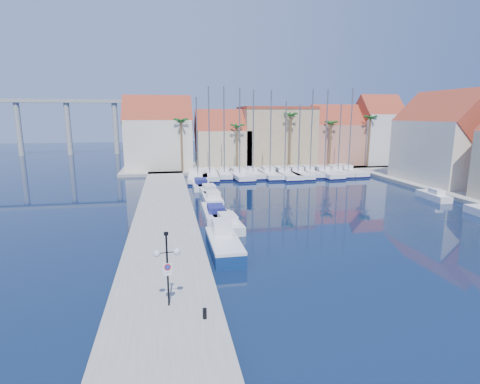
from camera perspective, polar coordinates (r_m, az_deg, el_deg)
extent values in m
plane|color=black|center=(28.30, 7.40, -9.87)|extent=(260.00, 260.00, 0.00)
cube|color=gray|center=(39.75, -11.36, -3.30)|extent=(6.00, 77.00, 0.50)
cube|color=gray|center=(75.93, 3.23, 3.96)|extent=(54.00, 16.00, 0.50)
cylinder|color=black|center=(20.05, -10.99, -11.49)|extent=(0.10, 0.10, 4.04)
cylinder|color=black|center=(19.71, -11.83, -9.10)|extent=(0.51, 0.09, 0.05)
cylinder|color=black|center=(19.74, -10.35, -9.01)|extent=(0.51, 0.09, 0.05)
sphere|color=white|center=(19.70, -12.57, -9.14)|extent=(0.36, 0.36, 0.36)
sphere|color=white|center=(19.75, -9.61, -8.96)|extent=(0.36, 0.36, 0.36)
cube|color=black|center=(19.39, -11.21, -6.25)|extent=(0.23, 0.14, 0.16)
cube|color=white|center=(19.96, -10.99, -11.29)|extent=(0.51, 0.07, 0.51)
cylinder|color=red|center=(19.92, -10.99, -11.18)|extent=(0.34, 0.04, 0.34)
cylinder|color=#1933A5|center=(19.91, -10.98, -11.19)|extent=(0.24, 0.03, 0.24)
cube|color=white|center=(20.10, -10.95, -12.22)|extent=(0.41, 0.06, 0.14)
cylinder|color=black|center=(19.39, -5.40, -17.96)|extent=(0.21, 0.21, 0.53)
cube|color=navy|center=(28.71, -2.41, -8.43)|extent=(2.18, 6.52, 0.98)
cube|color=white|center=(28.51, -2.42, -7.30)|extent=(2.18, 6.52, 0.22)
cube|color=white|center=(29.55, -2.81, -5.40)|extent=(1.41, 1.74, 1.19)
cube|color=white|center=(35.40, -2.12, -4.67)|extent=(2.47, 6.69, 0.80)
cube|color=white|center=(34.59, -1.89, -3.85)|extent=(1.60, 2.38, 0.60)
cube|color=white|center=(38.72, -3.82, -3.26)|extent=(2.38, 7.18, 0.80)
cube|color=navy|center=(37.86, -3.71, -2.51)|extent=(1.63, 2.52, 0.60)
cube|color=white|center=(45.09, -4.25, -1.14)|extent=(2.08, 6.35, 0.80)
cube|color=white|center=(44.32, -4.17, -0.43)|extent=(1.44, 2.23, 0.60)
cube|color=white|center=(50.02, -4.85, 0.12)|extent=(2.51, 6.57, 0.80)
cube|color=white|center=(49.26, -4.73, 0.78)|extent=(1.60, 2.35, 0.60)
cube|color=white|center=(54.94, -6.04, 1.14)|extent=(2.40, 7.50, 0.80)
cube|color=navy|center=(54.08, -5.98, 1.73)|extent=(1.68, 2.63, 0.60)
cube|color=white|center=(52.70, 27.37, -0.56)|extent=(1.94, 5.20, 0.80)
cube|color=white|center=(52.17, 27.76, 0.08)|extent=(1.25, 1.86, 0.60)
cube|color=white|center=(61.61, -6.43, 2.36)|extent=(3.95, 11.85, 1.00)
cube|color=#0B0E3B|center=(61.66, -6.43, 2.07)|extent=(4.02, 11.92, 0.28)
cube|color=white|center=(62.64, -6.45, 3.25)|extent=(2.39, 3.65, 0.60)
cylinder|color=slate|center=(60.33, -6.57, 8.42)|extent=(0.20, 0.20, 12.10)
cube|color=white|center=(62.49, -4.64, 2.52)|extent=(3.22, 10.06, 1.00)
cube|color=#0B0E3B|center=(62.54, -4.63, 2.23)|extent=(3.28, 10.13, 0.28)
cube|color=white|center=(63.35, -4.69, 3.38)|extent=(1.99, 3.09, 0.60)
cylinder|color=slate|center=(61.27, -4.73, 9.32)|extent=(0.20, 0.20, 13.83)
cube|color=white|center=(63.37, -2.41, 2.68)|extent=(2.61, 8.14, 1.00)
cube|color=#0B0E3B|center=(63.42, -2.41, 2.39)|extent=(2.67, 8.20, 0.28)
cube|color=white|center=(64.04, -2.48, 3.50)|extent=(1.61, 2.50, 0.60)
cylinder|color=slate|center=(62.25, -2.44, 9.41)|extent=(0.20, 0.20, 13.90)
cube|color=white|center=(62.77, -0.17, 2.60)|extent=(3.49, 10.81, 1.00)
cube|color=#0B0E3B|center=(62.82, -0.17, 2.32)|extent=(3.55, 10.87, 0.28)
cube|color=white|center=(63.67, -0.41, 3.46)|extent=(2.15, 3.32, 0.60)
cylinder|color=slate|center=(61.54, -0.05, 9.27)|extent=(0.20, 0.20, 13.63)
cube|color=white|center=(63.85, 1.87, 2.75)|extent=(2.79, 8.49, 1.00)
cube|color=#0B0E3B|center=(63.90, 1.87, 2.47)|extent=(2.86, 8.56, 0.28)
cube|color=white|center=(64.52, 1.66, 3.56)|extent=(1.70, 2.61, 0.60)
cylinder|color=slate|center=(62.75, 2.03, 9.21)|extent=(0.20, 0.20, 13.42)
cube|color=white|center=(64.15, 4.48, 2.76)|extent=(2.95, 10.37, 1.00)
cube|color=#0B0E3B|center=(64.20, 4.48, 2.48)|extent=(3.01, 10.43, 0.28)
cube|color=white|center=(65.02, 4.27, 3.60)|extent=(1.96, 3.14, 0.60)
cylinder|color=slate|center=(62.95, 4.70, 9.17)|extent=(0.20, 0.20, 13.38)
cube|color=white|center=(64.40, 6.64, 2.76)|extent=(3.37, 11.54, 1.00)
cube|color=#0B0E3B|center=(64.45, 6.64, 2.47)|extent=(3.43, 11.60, 0.28)
cube|color=white|center=(65.36, 6.32, 3.60)|extent=(2.20, 3.50, 0.60)
cylinder|color=slate|center=(63.21, 6.95, 8.34)|extent=(0.20, 0.20, 11.64)
cube|color=white|center=(65.42, 8.71, 2.84)|extent=(3.69, 11.44, 1.00)
cube|color=#0B0E3B|center=(65.47, 8.70, 2.56)|extent=(3.75, 11.51, 0.28)
cube|color=white|center=(66.38, 8.47, 3.67)|extent=(2.28, 3.51, 0.60)
cylinder|color=slate|center=(64.25, 9.01, 8.06)|extent=(0.20, 0.20, 11.02)
cube|color=white|center=(66.67, 10.47, 2.94)|extent=(2.42, 9.23, 1.00)
cube|color=#0B0E3B|center=(66.72, 10.46, 2.67)|extent=(2.49, 9.29, 0.28)
cube|color=white|center=(67.41, 10.21, 3.73)|extent=(1.69, 2.77, 0.60)
cylinder|color=slate|center=(65.56, 10.85, 9.23)|extent=(0.20, 0.20, 13.68)
cube|color=white|center=(66.73, 12.52, 2.86)|extent=(3.28, 11.01, 1.00)
cube|color=#0B0E3B|center=(66.78, 12.51, 2.59)|extent=(3.34, 11.07, 0.28)
cube|color=white|center=(67.59, 12.15, 3.67)|extent=(2.12, 3.35, 0.60)
cylinder|color=slate|center=(65.57, 13.01, 9.08)|extent=(0.20, 0.20, 13.53)
cube|color=white|center=(68.35, 14.52, 2.97)|extent=(2.98, 9.69, 1.00)
cube|color=#0B0E3B|center=(68.40, 14.51, 2.71)|extent=(3.04, 9.76, 0.28)
cube|color=white|center=(69.12, 14.25, 3.75)|extent=(1.89, 2.96, 0.60)
cylinder|color=slate|center=(67.30, 14.94, 8.05)|extent=(0.20, 0.20, 11.20)
cube|color=white|center=(69.57, 15.95, 3.04)|extent=(3.30, 10.47, 1.00)
cube|color=#0B0E3B|center=(69.62, 15.93, 2.78)|extent=(3.36, 10.54, 0.28)
cube|color=white|center=(70.35, 15.56, 3.81)|extent=(2.06, 3.21, 0.60)
cylinder|color=slate|center=(68.47, 16.51, 9.16)|extent=(0.20, 0.20, 13.91)
cube|color=beige|center=(72.16, -12.24, 7.11)|extent=(12.00, 9.00, 9.00)
cube|color=maroon|center=(71.97, -12.39, 10.69)|extent=(12.30, 9.00, 9.00)
cube|color=tan|center=(72.98, -2.68, 6.62)|extent=(10.00, 8.00, 7.00)
cube|color=maroon|center=(72.77, -2.71, 9.37)|extent=(10.30, 8.00, 8.00)
cube|color=tan|center=(76.17, 5.49, 8.30)|extent=(14.00, 10.00, 11.00)
cube|color=maroon|center=(76.07, 5.58, 12.63)|extent=(14.20, 10.20, 0.50)
cube|color=tan|center=(79.58, 14.06, 7.06)|extent=(10.00, 8.00, 8.00)
cube|color=maroon|center=(79.39, 14.20, 9.94)|extent=(10.30, 8.00, 8.00)
cube|color=silver|center=(82.84, 20.09, 7.57)|extent=(8.00, 8.00, 10.00)
cube|color=maroon|center=(82.71, 20.33, 11.02)|extent=(8.30, 8.00, 8.00)
cube|color=beige|center=(63.75, 28.66, 5.41)|extent=(9.00, 14.00, 9.00)
cube|color=maroon|center=(63.54, 29.05, 9.43)|extent=(9.00, 14.30, 9.00)
cylinder|color=brown|center=(67.21, -8.88, 6.93)|extent=(0.36, 0.36, 9.00)
sphere|color=#17511A|center=(67.00, -9.00, 10.63)|extent=(2.60, 2.60, 2.60)
cylinder|color=brown|center=(68.35, -0.40, 6.72)|extent=(0.36, 0.36, 8.00)
sphere|color=#17511A|center=(68.13, -0.41, 9.95)|extent=(2.60, 2.60, 2.60)
cylinder|color=brown|center=(70.79, 7.65, 7.60)|extent=(0.36, 0.36, 10.00)
sphere|color=#17511A|center=(70.63, 7.75, 11.52)|extent=(2.60, 2.60, 2.60)
cylinder|color=brown|center=(73.78, 13.58, 6.95)|extent=(0.36, 0.36, 8.50)
sphere|color=#17511A|center=(73.58, 13.73, 10.13)|extent=(2.60, 2.60, 2.60)
cylinder|color=brown|center=(77.40, 19.04, 7.22)|extent=(0.36, 0.36, 9.50)
sphere|color=#17511A|center=(77.23, 19.26, 10.62)|extent=(2.60, 2.60, 2.60)
cube|color=#9E9E99|center=(111.00, -27.05, 12.27)|extent=(48.00, 2.20, 0.90)
cylinder|color=#9E9E99|center=(113.38, -30.64, 8.33)|extent=(1.40, 1.40, 14.00)
cylinder|color=#9E9E99|center=(110.00, -24.69, 8.83)|extent=(1.40, 1.40, 14.00)
cylinder|color=#9E9E99|center=(107.85, -18.41, 9.25)|extent=(1.40, 1.40, 14.00)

